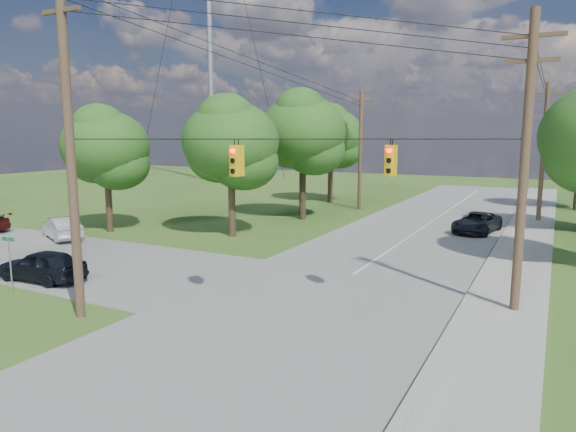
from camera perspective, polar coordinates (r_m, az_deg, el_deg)
The scene contains 18 objects.
ground at distance 16.49m, azimuth -12.37°, elevation -13.84°, with size 140.00×140.00×0.00m, color #30541C.
main_road at distance 19.39m, azimuth 2.01°, elevation -10.04°, with size 10.00×100.00×0.03m, color gray.
sidewalk_east at distance 17.72m, azimuth 22.41°, elevation -12.47°, with size 2.60×100.00×0.12m, color #A5A29A.
pole_sw at distance 18.80m, azimuth -23.13°, elevation 7.95°, with size 2.00×0.32×12.00m.
pole_ne at distance 19.57m, azimuth 24.82°, elevation 5.62°, with size 2.00×0.32×10.50m.
pole_north_e at distance 41.55m, azimuth 26.50°, elevation 6.42°, with size 2.00×0.32×10.00m.
pole_north_w at distance 44.14m, azimuth 8.04°, elevation 7.37°, with size 2.00×0.32×10.00m.
power_lines at distance 24.72m, azimuth 7.91°, elevation 15.47°, with size 13.93×29.62×4.93m.
traffic_signals at distance 17.59m, azimuth 2.93°, elevation 6.24°, with size 4.91×3.27×1.05m.
radio_mast at distance 72.99m, azimuth -8.74°, elevation 21.73°, with size 0.70×0.70×45.00m, color #989A9D.
tree_w_near at distance 32.02m, azimuth -6.37°, elevation 8.22°, with size 6.00×6.00×8.40m.
tree_w_mid at distance 38.45m, azimuth 1.65°, elevation 9.38°, with size 6.40×6.40×9.22m.
tree_w_far at distance 48.38m, azimuth 4.78°, elevation 8.89°, with size 6.00×6.00×8.73m.
tree_cross_n at distance 35.36m, azimuth -19.59°, elevation 7.30°, with size 5.60×5.60×7.91m.
car_cross_dark at distance 24.85m, azimuth -25.63°, elevation -4.95°, with size 1.64×4.07×1.39m, color black.
car_cross_silver at distance 34.24m, azimuth -23.83°, elevation -1.20°, with size 1.46×4.18×1.38m, color silver.
car_main_north at distance 35.58m, azimuth 20.24°, elevation -0.69°, with size 2.17×4.70×1.31m, color black.
street_name_sign at distance 23.43m, azimuth -28.52°, elevation -4.00°, with size 0.70×0.06×2.32m.
Camera 1 is at (9.94, -11.52, 6.35)m, focal length 32.00 mm.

